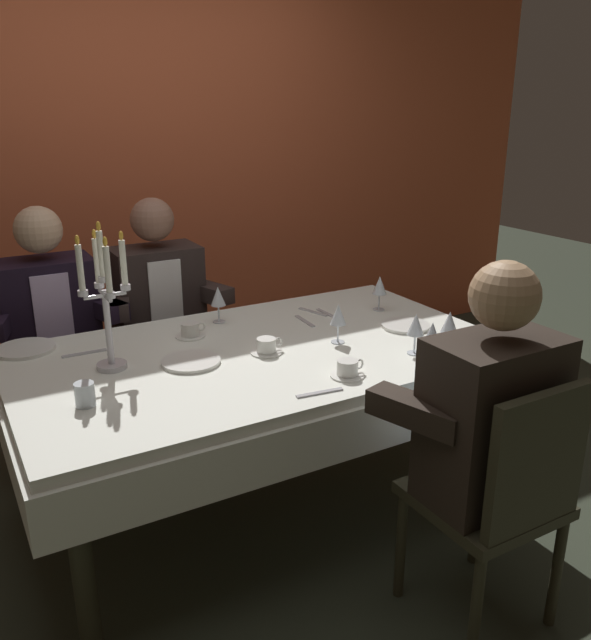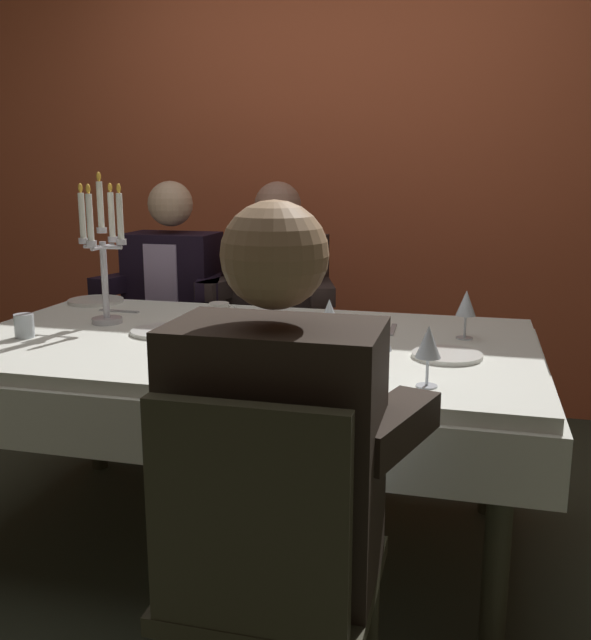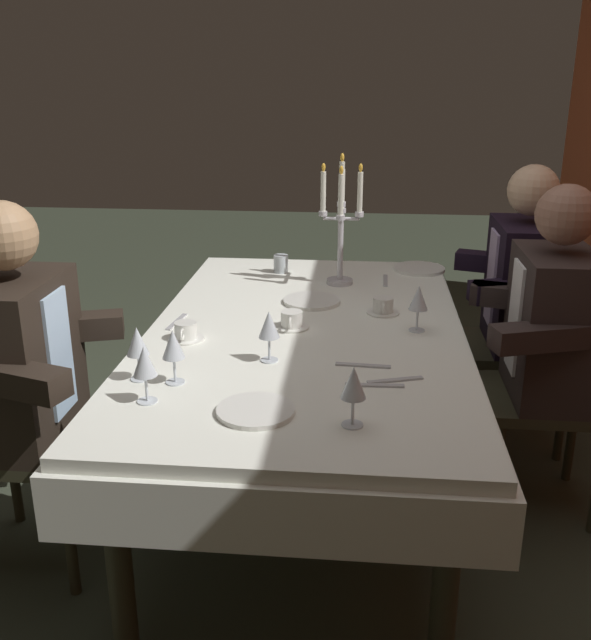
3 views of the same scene
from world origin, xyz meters
TOP-DOWN VIEW (x-y plane):
  - ground_plane at (0.00, 0.00)m, footprint 12.00×12.00m
  - back_wall at (0.00, 1.66)m, footprint 6.00×0.12m
  - dining_table at (0.00, 0.00)m, footprint 1.94×1.14m
  - candelabra at (-0.56, 0.10)m, footprint 0.19×0.19m
  - dinner_plate_0 at (0.67, -0.08)m, footprint 0.21×0.21m
  - dinner_plate_1 at (-0.29, -0.00)m, footprint 0.22×0.22m
  - dinner_plate_2 at (-0.81, 0.45)m, footprint 0.23×0.23m
  - wine_glass_0 at (0.63, -0.39)m, footprint 0.07×0.07m
  - wine_glass_1 at (-0.01, 0.39)m, footprint 0.07×0.07m
  - wine_glass_2 at (0.50, -0.34)m, footprint 0.07×0.07m
  - wine_glass_3 at (0.31, -0.09)m, footprint 0.07×0.07m
  - wine_glass_4 at (0.71, 0.18)m, footprint 0.07×0.07m
  - wine_glass_5 at (0.49, -0.45)m, footprint 0.07×0.07m
  - water_tumbler_0 at (-0.72, -0.17)m, footprint 0.06×0.06m
  - coffee_cup_0 at (0.00, -0.05)m, footprint 0.13×0.12m
  - coffee_cup_1 at (-0.19, 0.27)m, footprint 0.13×0.12m
  - coffee_cup_2 at (0.15, -0.39)m, footprint 0.13×0.12m
  - fork_0 at (0.32, 0.20)m, footprint 0.03×0.17m
  - fork_1 at (-0.62, 0.29)m, footprint 0.17×0.02m
  - spoon_2 at (0.47, 0.24)m, footprint 0.02×0.17m
  - fork_3 at (-0.01, -0.47)m, footprint 0.17×0.04m
  - fork_4 at (0.43, 0.30)m, footprint 0.07×0.17m
  - seated_diner_0 at (-0.65, 0.89)m, footprint 0.63×0.48m
  - seated_diner_1 at (-0.13, 0.89)m, footprint 0.63×0.48m
  - seated_diner_2 at (0.36, -0.89)m, footprint 0.63×0.48m

SIDE VIEW (x-z plane):
  - ground_plane at x=0.00m, z-range 0.00..0.00m
  - dining_table at x=0.00m, z-range 0.25..0.99m
  - seated_diner_0 at x=-0.65m, z-range 0.12..1.36m
  - seated_diner_1 at x=-0.13m, z-range 0.12..1.36m
  - seated_diner_2 at x=0.36m, z-range 0.12..1.36m
  - fork_0 at x=0.32m, z-range 0.74..0.75m
  - fork_1 at x=-0.62m, z-range 0.74..0.75m
  - spoon_2 at x=0.47m, z-range 0.74..0.75m
  - fork_3 at x=-0.01m, z-range 0.74..0.75m
  - fork_4 at x=0.43m, z-range 0.74..0.75m
  - dinner_plate_0 at x=0.67m, z-range 0.74..0.75m
  - dinner_plate_1 at x=-0.29m, z-range 0.74..0.75m
  - dinner_plate_2 at x=-0.81m, z-range 0.74..0.75m
  - coffee_cup_0 at x=0.00m, z-range 0.74..0.80m
  - coffee_cup_1 at x=-0.19m, z-range 0.74..0.80m
  - coffee_cup_2 at x=0.15m, z-range 0.74..0.80m
  - water_tumbler_0 at x=-0.72m, z-range 0.74..0.82m
  - wine_glass_4 at x=0.71m, z-range 0.77..0.94m
  - wine_glass_0 at x=0.63m, z-range 0.77..0.94m
  - wine_glass_1 at x=-0.01m, z-range 0.77..0.94m
  - wine_glass_2 at x=0.50m, z-range 0.77..0.94m
  - wine_glass_3 at x=0.31m, z-range 0.77..0.94m
  - wine_glass_5 at x=0.49m, z-range 0.77..0.94m
  - candelabra at x=-0.56m, z-range 0.72..1.27m
  - back_wall at x=0.00m, z-range 0.00..2.70m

